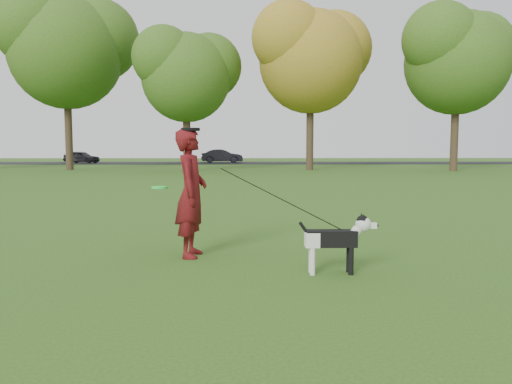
{
  "coord_description": "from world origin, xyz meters",
  "views": [
    {
      "loc": [
        -0.2,
        -6.53,
        1.57
      ],
      "look_at": [
        -0.07,
        0.2,
        0.95
      ],
      "focal_mm": 35.0,
      "sensor_mm": 36.0,
      "label": 1
    }
  ],
  "objects_px": {
    "dog": "(337,237)",
    "car_left": "(82,157)",
    "man": "(191,193)",
    "car_mid": "(222,156)"
  },
  "relations": [
    {
      "from": "dog",
      "to": "car_left",
      "type": "distance_m",
      "value": 43.69
    },
    {
      "from": "man",
      "to": "dog",
      "type": "height_order",
      "value": "man"
    },
    {
      "from": "man",
      "to": "car_left",
      "type": "distance_m",
      "value": 42.07
    },
    {
      "from": "car_mid",
      "to": "dog",
      "type": "bearing_deg",
      "value": 178.04
    },
    {
      "from": "car_mid",
      "to": "car_left",
      "type": "bearing_deg",
      "value": 83.24
    },
    {
      "from": "man",
      "to": "dog",
      "type": "xyz_separation_m",
      "value": [
        1.9,
        -1.01,
        -0.45
      ]
    },
    {
      "from": "man",
      "to": "car_mid",
      "type": "height_order",
      "value": "man"
    },
    {
      "from": "man",
      "to": "dog",
      "type": "relative_size",
      "value": 1.84
    },
    {
      "from": "dog",
      "to": "car_left",
      "type": "xyz_separation_m",
      "value": [
        -16.38,
        40.51,
        0.12
      ]
    },
    {
      "from": "man",
      "to": "dog",
      "type": "distance_m",
      "value": 2.2
    }
  ]
}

